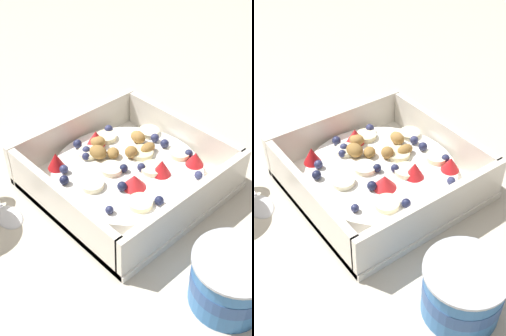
{
  "view_description": "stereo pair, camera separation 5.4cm",
  "coord_description": "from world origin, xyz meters",
  "views": [
    {
      "loc": [
        0.28,
        0.32,
        0.39
      ],
      "look_at": [
        -0.02,
        -0.0,
        0.03
      ],
      "focal_mm": 44.88,
      "sensor_mm": 36.0,
      "label": 1
    },
    {
      "loc": [
        0.24,
        0.35,
        0.39
      ],
      "look_at": [
        -0.02,
        -0.0,
        0.03
      ],
      "focal_mm": 44.88,
      "sensor_mm": 36.0,
      "label": 2
    }
  ],
  "objects": [
    {
      "name": "ground_plane",
      "position": [
        0.0,
        0.0,
        0.0
      ],
      "size": [
        2.4,
        2.4,
        0.0
      ],
      "primitive_type": "plane",
      "color": "beige"
    },
    {
      "name": "fruit_bowl",
      "position": [
        -0.02,
        -0.0,
        0.02
      ],
      "size": [
        0.23,
        0.23,
        0.06
      ],
      "color": "white",
      "rests_on": "ground"
    },
    {
      "name": "yogurt_cup",
      "position": [
        0.03,
        0.2,
        0.03
      ],
      "size": [
        0.08,
        0.08,
        0.06
      ],
      "color": "#3370B7",
      "rests_on": "ground"
    },
    {
      "name": "spoon",
      "position": [
        0.13,
        -0.09,
        0.0
      ],
      "size": [
        0.04,
        0.17,
        0.01
      ],
      "color": "silver",
      "rests_on": "ground"
    }
  ]
}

